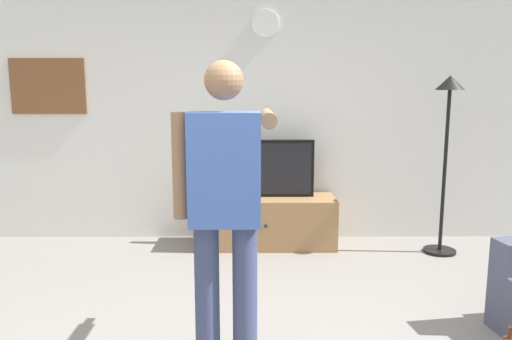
% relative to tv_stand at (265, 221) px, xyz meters
% --- Properties ---
extents(back_wall, '(6.40, 0.10, 2.70)m').
position_rel_tv_stand_xyz_m(back_wall, '(-0.15, 0.35, 1.09)').
color(back_wall, silver).
rests_on(back_wall, ground_plane).
extents(tv_stand, '(1.46, 0.54, 0.52)m').
position_rel_tv_stand_xyz_m(tv_stand, '(0.00, 0.00, 0.00)').
color(tv_stand, '#997047').
rests_on(tv_stand, ground_plane).
extents(television, '(1.02, 0.07, 0.60)m').
position_rel_tv_stand_xyz_m(television, '(-0.00, 0.05, 0.56)').
color(television, black).
rests_on(television, tv_stand).
extents(wall_clock, '(0.28, 0.03, 0.28)m').
position_rel_tv_stand_xyz_m(wall_clock, '(-0.00, 0.29, 2.06)').
color(wall_clock, white).
extents(framed_picture, '(0.80, 0.04, 0.59)m').
position_rel_tv_stand_xyz_m(framed_picture, '(-2.31, 0.30, 1.41)').
color(framed_picture, brown).
extents(floor_lamp, '(0.32, 0.32, 1.78)m').
position_rel_tv_stand_xyz_m(floor_lamp, '(1.77, -0.24, 1.01)').
color(floor_lamp, black).
rests_on(floor_lamp, ground_plane).
extents(person_standing_nearer_lamp, '(0.57, 0.78, 1.81)m').
position_rel_tv_stand_xyz_m(person_standing_nearer_lamp, '(-0.28, -2.40, 0.76)').
color(person_standing_nearer_lamp, '#384266').
rests_on(person_standing_nearer_lamp, ground_plane).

